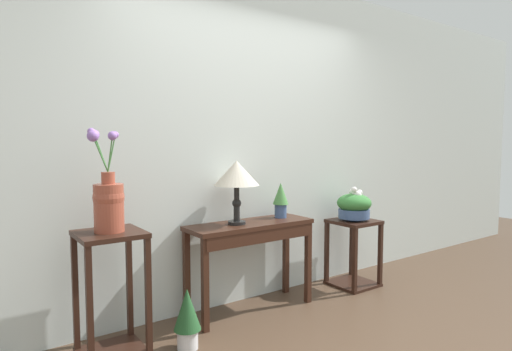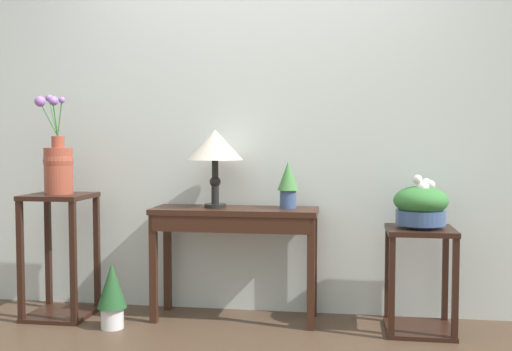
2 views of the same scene
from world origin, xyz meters
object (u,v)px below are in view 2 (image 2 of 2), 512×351
Objects in this scene: potted_plant_on_console at (288,182)px; pedestal_stand_left at (60,256)px; table_lamp at (215,147)px; planter_bowl_wide_right at (421,205)px; flower_vase_tall_left at (58,163)px; potted_plant_floor at (112,292)px; console_table at (234,227)px; pedestal_stand_right at (420,280)px.

potted_plant_on_console reaches higher than pedestal_stand_left.
planter_bowl_wide_right is (1.27, -0.07, -0.34)m from table_lamp.
flower_vase_tall_left reaches higher than pedestal_stand_left.
pedestal_stand_left is at bearing -179.20° from planter_bowl_wide_right.
planter_bowl_wide_right reaches higher than potted_plant_floor.
potted_plant_on_console is 0.73× the size of potted_plant_floor.
flower_vase_tall_left is 1.58× the size of potted_plant_floor.
planter_bowl_wide_right is 0.78× the size of potted_plant_floor.
console_table is 0.52m from table_lamp.
flower_vase_tall_left is (-1.02, -0.10, -0.10)m from table_lamp.
console_table is 1.16m from planter_bowl_wide_right.
flower_vase_tall_left is 2.39m from pedestal_stand_right.
table_lamp is at bearing 5.88° from flower_vase_tall_left.
flower_vase_tall_left is 0.92m from potted_plant_floor.
pedestal_stand_left is 2.52× the size of planter_bowl_wide_right.
pedestal_stand_left is 2.28m from pedestal_stand_right.
table_lamp is 1.50m from pedestal_stand_right.
table_lamp reaches higher than planter_bowl_wide_right.
pedestal_stand_right is at bearing 0.81° from pedestal_stand_left.
pedestal_stand_right is at bearing -3.24° from table_lamp.
console_table is 2.11× the size of table_lamp.
console_table is 1.18m from pedestal_stand_right.
potted_plant_on_console is 0.82m from planter_bowl_wide_right.
console_table reaches higher than pedestal_stand_right.
console_table is 1.31× the size of pedestal_stand_left.
pedestal_stand_right is (1.14, -0.05, -0.29)m from console_table.
table_lamp is 1.32m from planter_bowl_wide_right.
potted_plant_floor is at bearing -152.86° from table_lamp.
potted_plant_on_console is 0.47× the size of pedestal_stand_right.
pedestal_stand_right is 1.87m from potted_plant_floor.
potted_plant_on_console reaches higher than pedestal_stand_right.
planter_bowl_wide_right is (2.28, 0.03, 0.37)m from pedestal_stand_left.
flower_vase_tall_left reaches higher than planter_bowl_wide_right.
console_table is at bearing -171.14° from potted_plant_on_console.
pedestal_stand_left is at bearing -179.19° from pedestal_stand_right.
pedestal_stand_left is at bearing -175.87° from console_table.
pedestal_stand_left is 0.61m from flower_vase_tall_left.
planter_bowl_wide_right is at bearing 0.80° from pedestal_stand_left.
table_lamp reaches higher than potted_plant_on_console.
pedestal_stand_left reaches higher than pedestal_stand_right.
console_table is 0.44m from potted_plant_on_console.
planter_bowl_wide_right is at bearing 0.81° from flower_vase_tall_left.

